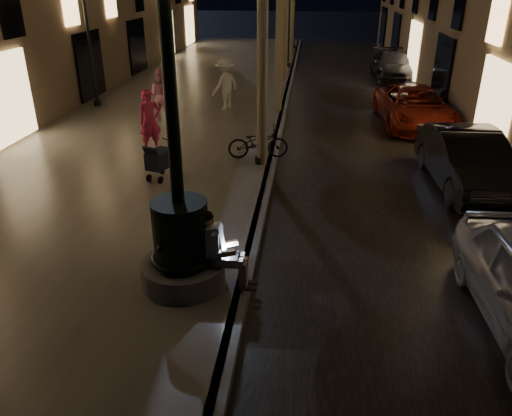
# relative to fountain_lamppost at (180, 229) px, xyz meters

# --- Properties ---
(ground) EXTENTS (120.00, 120.00, 0.00)m
(ground) POSITION_rel_fountain_lamppost_xyz_m (1.00, 13.00, -1.21)
(ground) COLOR black
(ground) RESTS_ON ground
(cobble_lane) EXTENTS (6.00, 45.00, 0.02)m
(cobble_lane) POSITION_rel_fountain_lamppost_xyz_m (4.00, 13.00, -1.20)
(cobble_lane) COLOR black
(cobble_lane) RESTS_ON ground
(promenade) EXTENTS (8.00, 45.00, 0.20)m
(promenade) POSITION_rel_fountain_lamppost_xyz_m (-3.00, 13.00, -1.11)
(promenade) COLOR #605A55
(promenade) RESTS_ON ground
(curb_strip) EXTENTS (0.25, 45.00, 0.20)m
(curb_strip) POSITION_rel_fountain_lamppost_xyz_m (1.00, 13.00, -1.11)
(curb_strip) COLOR #59595B
(curb_strip) RESTS_ON ground
(fountain_lamppost) EXTENTS (1.40, 1.40, 5.21)m
(fountain_lamppost) POSITION_rel_fountain_lamppost_xyz_m (0.00, 0.00, 0.00)
(fountain_lamppost) COLOR #59595B
(fountain_lamppost) RESTS_ON promenade
(seated_man_laptop) EXTENTS (0.99, 0.33, 1.36)m
(seated_man_laptop) POSITION_rel_fountain_lamppost_xyz_m (0.61, -0.00, -0.29)
(seated_man_laptop) COLOR tan
(seated_man_laptop) RESTS_ON promenade
(lamp_curb_a) EXTENTS (0.36, 0.36, 4.81)m
(lamp_curb_a) POSITION_rel_fountain_lamppost_xyz_m (0.70, 6.00, 2.02)
(lamp_curb_a) COLOR black
(lamp_curb_a) RESTS_ON promenade
(lamp_curb_b) EXTENTS (0.36, 0.36, 4.81)m
(lamp_curb_b) POSITION_rel_fountain_lamppost_xyz_m (0.70, 14.00, 2.02)
(lamp_curb_b) COLOR black
(lamp_curb_b) RESTS_ON promenade
(lamp_curb_c) EXTENTS (0.36, 0.36, 4.81)m
(lamp_curb_c) POSITION_rel_fountain_lamppost_xyz_m (0.70, 22.00, 2.02)
(lamp_curb_c) COLOR black
(lamp_curb_c) RESTS_ON promenade
(lamp_curb_d) EXTENTS (0.36, 0.36, 4.81)m
(lamp_curb_d) POSITION_rel_fountain_lamppost_xyz_m (0.70, 30.00, 2.02)
(lamp_curb_d) COLOR black
(lamp_curb_d) RESTS_ON promenade
(lamp_left_b) EXTENTS (0.36, 0.36, 4.81)m
(lamp_left_b) POSITION_rel_fountain_lamppost_xyz_m (-6.40, 12.00, 2.02)
(lamp_left_b) COLOR black
(lamp_left_b) RESTS_ON promenade
(lamp_left_c) EXTENTS (0.36, 0.36, 4.81)m
(lamp_left_c) POSITION_rel_fountain_lamppost_xyz_m (-6.40, 22.00, 2.02)
(lamp_left_c) COLOR black
(lamp_left_c) RESTS_ON promenade
(stroller) EXTENTS (0.64, 1.03, 1.05)m
(stroller) POSITION_rel_fountain_lamppost_xyz_m (-1.69, 4.57, -0.49)
(stroller) COLOR black
(stroller) RESTS_ON promenade
(car_second) EXTENTS (1.78, 4.50, 1.46)m
(car_second) POSITION_rel_fountain_lamppost_xyz_m (5.97, 5.32, -0.48)
(car_second) COLOR black
(car_second) RESTS_ON ground
(car_third) EXTENTS (2.46, 4.98, 1.36)m
(car_third) POSITION_rel_fountain_lamppost_xyz_m (5.70, 11.05, -0.53)
(car_third) COLOR maroon
(car_third) RESTS_ON ground
(car_rear) EXTENTS (1.93, 4.70, 1.36)m
(car_rear) POSITION_rel_fountain_lamppost_xyz_m (6.20, 20.19, -0.53)
(car_rear) COLOR #2D2D32
(car_rear) RESTS_ON ground
(pedestrian_red) EXTENTS (0.79, 0.76, 1.82)m
(pedestrian_red) POSITION_rel_fountain_lamppost_xyz_m (-2.55, 6.67, -0.10)
(pedestrian_red) COLOR #C62755
(pedestrian_red) RESTS_ON promenade
(pedestrian_pink) EXTENTS (1.02, 0.87, 1.81)m
(pedestrian_pink) POSITION_rel_fountain_lamppost_xyz_m (-3.21, 10.20, -0.11)
(pedestrian_pink) COLOR #C7698C
(pedestrian_pink) RESTS_ON promenade
(pedestrian_white) EXTENTS (1.31, 1.41, 1.91)m
(pedestrian_white) POSITION_rel_fountain_lamppost_xyz_m (-1.22, 12.00, -0.06)
(pedestrian_white) COLOR silver
(pedestrian_white) RESTS_ON promenade
(bicycle) EXTENTS (1.78, 0.91, 0.89)m
(bicycle) POSITION_rel_fountain_lamppost_xyz_m (0.60, 6.46, -0.57)
(bicycle) COLOR black
(bicycle) RESTS_ON promenade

